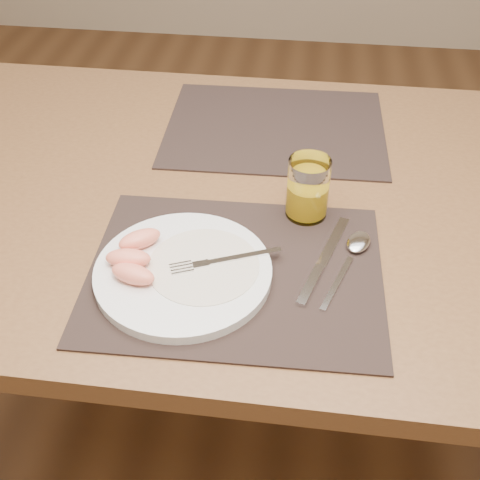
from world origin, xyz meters
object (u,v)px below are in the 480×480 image
object	(u,v)px
placemat_far	(275,128)
spoon	(355,248)
table	(252,225)
plate	(183,272)
knife	(320,266)
juice_glass	(308,191)
fork	(216,261)
placemat_near	(235,272)

from	to	relation	value
placemat_far	spoon	xyz separation A→B (m)	(0.16, -0.37, 0.01)
table	plate	size ratio (longest dim) A/B	5.19
plate	knife	bearing A→B (deg)	12.50
juice_glass	knife	bearing A→B (deg)	-77.80
placemat_far	juice_glass	size ratio (longest dim) A/B	4.22
plate	spoon	distance (m)	0.28
table	fork	bearing A→B (deg)	-97.82
table	spoon	world-z (taller)	spoon
plate	spoon	size ratio (longest dim) A/B	1.44
fork	spoon	bearing A→B (deg)	19.09
placemat_near	knife	bearing A→B (deg)	10.88
placemat_near	spoon	world-z (taller)	spoon
plate	juice_glass	xyz separation A→B (m)	(0.18, 0.18, 0.04)
knife	juice_glass	size ratio (longest dim) A/B	2.01
juice_glass	spoon	bearing A→B (deg)	-45.82
knife	spoon	world-z (taller)	spoon
placemat_far	knife	bearing A→B (deg)	-75.81
placemat_far	spoon	size ratio (longest dim) A/B	2.40
fork	knife	xyz separation A→B (m)	(0.16, 0.03, -0.02)
knife	plate	bearing A→B (deg)	-167.50
knife	spoon	size ratio (longest dim) A/B	1.15
knife	spoon	distance (m)	0.07
plate	fork	world-z (taller)	fork
fork	spoon	size ratio (longest dim) A/B	0.89
placemat_near	fork	bearing A→B (deg)	-176.65
placemat_near	spoon	bearing A→B (deg)	21.36
juice_glass	fork	bearing A→B (deg)	-129.16
spoon	fork	bearing A→B (deg)	-160.91
juice_glass	placemat_near	bearing A→B (deg)	-122.63
table	spoon	distance (m)	0.25
spoon	juice_glass	distance (m)	0.13
placemat_near	placemat_far	xyz separation A→B (m)	(0.02, 0.44, 0.00)
placemat_far	spoon	distance (m)	0.40
fork	juice_glass	world-z (taller)	juice_glass
placemat_near	juice_glass	bearing A→B (deg)	57.37
placemat_near	knife	size ratio (longest dim) A/B	2.10
fork	plate	bearing A→B (deg)	-158.32
spoon	plate	bearing A→B (deg)	-160.42
fork	knife	world-z (taller)	fork
fork	placemat_near	bearing A→B (deg)	3.35
fork	placemat_far	bearing A→B (deg)	83.14
table	plate	distance (m)	0.27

